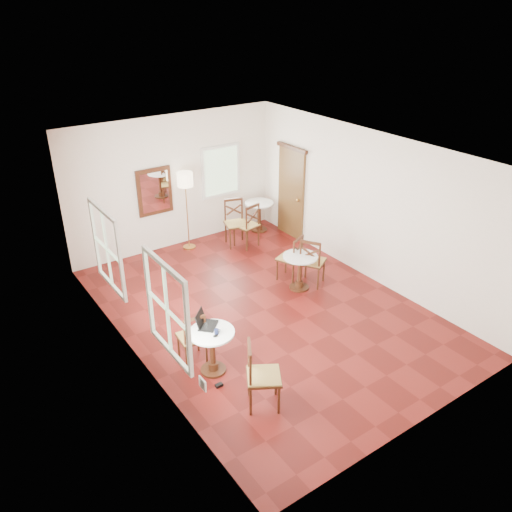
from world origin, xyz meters
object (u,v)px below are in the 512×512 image
Objects in this scene: chair_near_a at (192,337)px; water_glass at (206,326)px; chair_mid_b at (312,262)px; floor_lamp at (185,185)px; cafe_table_near at (212,347)px; laptop at (205,322)px; chair_near_b at (262,376)px; mouse at (215,336)px; navy_mug at (217,332)px; cafe_table_back at (259,213)px; power_adapter at (219,385)px; cafe_table_mid at (300,268)px; chair_mid_a at (291,258)px; chair_back_a at (247,225)px; chair_back_b at (236,223)px.

water_glass is (0.11, -0.29, 0.34)m from chair_near_a.
chair_mid_b is 3.30m from floor_lamp.
cafe_table_near is 1.71× the size of laptop.
chair_near_b reaches higher than laptop.
laptop is at bearing 90.44° from cafe_table_near.
mouse is 0.81× the size of navy_mug.
chair_near_b is 0.58× the size of floor_lamp.
water_glass is at bearing -133.67° from cafe_table_back.
mouse is 0.86× the size of water_glass.
chair_near_b is at bearing -124.85° from laptop.
navy_mug is 0.90× the size of power_adapter.
power_adapter is (-2.81, -1.57, -0.42)m from cafe_table_mid.
chair_near_a reaches higher than navy_mug.
chair_mid_a is 3.54m from power_adapter.
cafe_table_back is at bearing -153.98° from chair_back_a.
navy_mug is (0.04, -0.28, -0.02)m from laptop.
cafe_table_near is 0.41× the size of floor_lamp.
cafe_table_mid is 3.36m from chair_near_b.
chair_near_a reaches higher than power_adapter.
cafe_table_mid is 0.70× the size of chair_mid_b.
cafe_table_near is 0.70× the size of chair_back_a.
floor_lamp is 4.19× the size of laptop.
water_glass reaches higher than cafe_table_mid.
chair_mid_b reaches higher than cafe_table_mid.
chair_near_a is at bearing -136.73° from cafe_table_back.
cafe_table_back is 5.34m from water_glass.
chair_near_b is at bearing -107.13° from floor_lamp.
water_glass is (-2.72, -1.09, 0.34)m from cafe_table_mid.
chair_mid_b is 12.28× the size of mouse.
cafe_table_back is 0.82× the size of chair_near_a.
laptop is 4.46× the size of water_glass.
chair_mid_b is (2.81, 2.24, -0.01)m from chair_near_b.
chair_near_b is at bearing -79.53° from water_glass.
chair_back_b is at bearing 54.18° from power_adapter.
floor_lamp is 5.07m from power_adapter.
cafe_table_back is 1.71× the size of laptop.
chair_mid_a is 3.19m from water_glass.
cafe_table_mid is at bearing 29.21° from power_adapter.
chair_mid_a is 0.95× the size of chair_mid_b.
chair_near_b is at bearing -83.68° from mouse.
chair_near_b is 0.99m from navy_mug.
chair_back_a is at bearing -31.13° from floor_lamp.
floor_lamp is 4.43m from water_glass.
chair_near_a is 0.64m from mouse.
chair_mid_a is (0.09, 0.40, 0.04)m from cafe_table_mid.
cafe_table_near is 7.65× the size of water_glass.
chair_near_b is 5.33m from chair_back_b.
laptop is at bearing 78.31° from power_adapter.
chair_back_a reaches higher than chair_mid_b.
chair_near_b is 1.27m from laptop.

